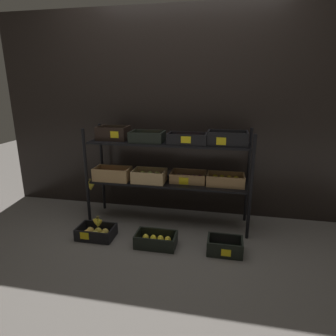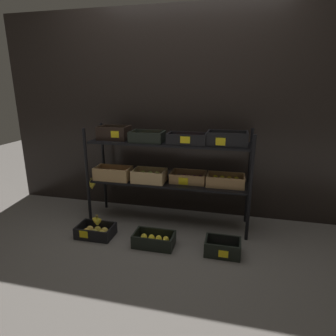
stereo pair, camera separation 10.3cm
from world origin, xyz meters
The scene contains 7 objects.
ground_plane centered at (0.00, 0.00, 0.00)m, with size 10.00×10.00×0.00m, color #605B56.
storefront_wall centered at (0.00, 0.39, 1.10)m, with size 4.03×0.12×2.21m, color black.
display_rack centered at (0.00, -0.01, 0.67)m, with size 1.75×0.42×1.01m.
crate_ground_apple_gold centered at (-0.61, -0.47, 0.05)m, with size 0.35×0.24×0.12m.
crate_ground_lemon centered at (-0.01, -0.50, 0.05)m, with size 0.37×0.22×0.12m.
crate_ground_plum centered at (0.61, -0.49, 0.05)m, with size 0.31×0.21×0.13m.
banana_bunch_loose centered at (-0.59, -0.47, 0.16)m, with size 0.11×0.04×0.11m.
Camera 1 is at (0.56, -2.75, 1.41)m, focal length 30.45 mm.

